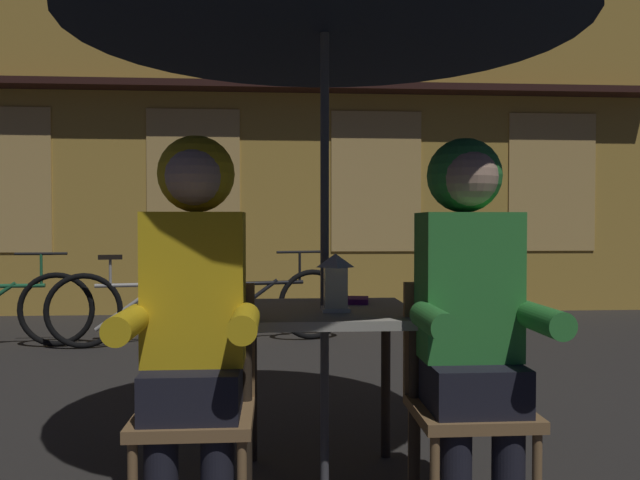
{
  "coord_description": "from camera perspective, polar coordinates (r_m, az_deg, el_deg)",
  "views": [
    {
      "loc": [
        -0.2,
        -2.62,
        1.09
      ],
      "look_at": [
        0.0,
        0.27,
        1.02
      ],
      "focal_mm": 35.87,
      "sensor_mm": 36.0,
      "label": 1
    }
  ],
  "objects": [
    {
      "name": "bicycle_third",
      "position": [
        5.89,
        -5.5,
        -5.77
      ],
      "size": [
        1.64,
        0.45,
        0.84
      ],
      "color": "black",
      "rests_on": "ground_plane"
    },
    {
      "name": "chair_left",
      "position": [
        2.35,
        -10.95,
        -13.39
      ],
      "size": [
        0.4,
        0.4,
        0.87
      ],
      "color": "olive",
      "rests_on": "ground_plane"
    },
    {
      "name": "person_right_hooded",
      "position": [
        2.31,
        13.24,
        -4.63
      ],
      "size": [
        0.45,
        0.56,
        1.4
      ],
      "color": "black",
      "rests_on": "ground_plane"
    },
    {
      "name": "cafe_table",
      "position": [
        2.67,
        0.42,
        -8.29
      ],
      "size": [
        0.72,
        0.72,
        0.74
      ],
      "color": "#B2AD9E",
      "rests_on": "ground_plane"
    },
    {
      "name": "lantern",
      "position": [
        2.56,
        1.38,
        -3.67
      ],
      "size": [
        0.11,
        0.11,
        0.23
      ],
      "color": "white",
      "rests_on": "cafe_table"
    },
    {
      "name": "shopfront_building",
      "position": [
        8.26,
        -3.12,
        15.5
      ],
      "size": [
        10.0,
        0.93,
        6.2
      ],
      "color": "gold",
      "rests_on": "ground_plane"
    },
    {
      "name": "book",
      "position": [
        2.83,
        2.28,
        -5.39
      ],
      "size": [
        0.22,
        0.17,
        0.02
      ],
      "primitive_type": "cube",
      "rotation": [
        0.0,
        0.0,
        -0.17
      ],
      "color": "#661E7A",
      "rests_on": "cafe_table"
    },
    {
      "name": "chair_right",
      "position": [
        2.43,
        12.78,
        -12.89
      ],
      "size": [
        0.4,
        0.4,
        0.87
      ],
      "color": "olive",
      "rests_on": "ground_plane"
    },
    {
      "name": "person_left_hooded",
      "position": [
        2.23,
        -11.17,
        -4.85
      ],
      "size": [
        0.45,
        0.56,
        1.4
      ],
      "color": "black",
      "rests_on": "ground_plane"
    },
    {
      "name": "potted_plant",
      "position": [
        7.54,
        14.02,
        -2.71
      ],
      "size": [
        0.6,
        0.6,
        0.92
      ],
      "color": "brown",
      "rests_on": "ground_plane"
    },
    {
      "name": "bicycle_second",
      "position": [
        5.93,
        -15.44,
        -5.77
      ],
      "size": [
        1.66,
        0.36,
        0.84
      ],
      "color": "black",
      "rests_on": "ground_plane"
    }
  ]
}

